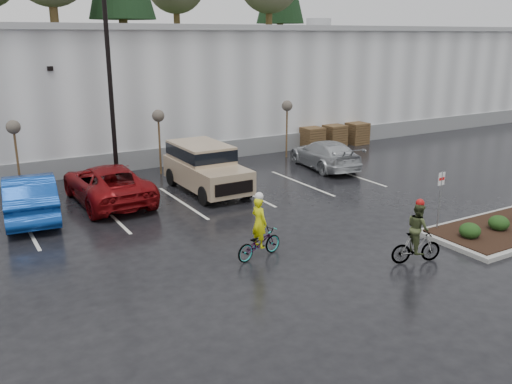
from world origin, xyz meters
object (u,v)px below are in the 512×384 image
sapling_east (287,109)px  pallet_stack_a (312,138)px  suv_tan (207,169)px  pallet_stack_c (357,133)px  car_red (107,184)px  sapling_mid (158,119)px  cyclist_olive (417,239)px  cyclist_hivis (259,237)px  car_blue (30,196)px  fire_lane_sign (440,194)px  sapling_west (14,131)px  pallet_stack_b (334,136)px  car_far_silver (324,154)px  lamppost (108,59)px

sapling_east → pallet_stack_a: sapling_east is taller
pallet_stack_a → suv_tan: bearing=-151.9°
pallet_stack_c → car_red: (-17.09, -4.35, 0.12)m
pallet_stack_c → sapling_mid: bearing=-175.8°
cyclist_olive → cyclist_hivis: bearing=71.7°
pallet_stack_c → car_blue: (-20.15, -4.84, 0.18)m
fire_lane_sign → cyclist_olive: fire_lane_sign is taller
pallet_stack_c → cyclist_hivis: size_ratio=0.64×
sapling_west → suv_tan: 8.35m
pallet_stack_b → cyclist_olive: 17.72m
suv_tan → car_far_silver: size_ratio=1.03×
pallet_stack_c → cyclist_hivis: cyclist_hivis is taller
fire_lane_sign → cyclist_hivis: 6.66m
lamppost → car_far_silver: (10.26, -2.14, -4.96)m
pallet_stack_b → pallet_stack_c: 1.80m
lamppost → cyclist_olive: lamppost is taller
sapling_mid → car_red: size_ratio=0.56×
sapling_east → pallet_stack_c: 6.42m
car_blue → pallet_stack_b: bearing=-159.0°
suv_tan → sapling_mid: bearing=99.0°
sapling_mid → fire_lane_sign: sapling_mid is taller
car_far_silver → cyclist_olive: size_ratio=2.46×
fire_lane_sign → cyclist_hivis: fire_lane_sign is taller
lamppost → pallet_stack_a: (12.50, 2.00, -5.01)m
car_red → car_far_silver: bearing=-179.8°
fire_lane_sign → car_far_silver: size_ratio=0.44×
pallet_stack_a → car_red: (-13.59, -4.35, 0.12)m
suv_tan → pallet_stack_b: bearing=24.3°
pallet_stack_c → cyclist_hivis: (-14.69, -12.50, -0.01)m
cyclist_hivis → cyclist_olive: cyclist_hivis is taller
car_far_silver → cyclist_olive: bearing=73.3°
sapling_west → pallet_stack_b: sapling_west is taller
sapling_mid → pallet_stack_b: bearing=4.9°
sapling_east → pallet_stack_c: size_ratio=2.37×
sapling_east → suv_tan: sapling_east is taller
pallet_stack_b → fire_lane_sign: 15.23m
lamppost → sapling_west: lamppost is taller
car_blue → car_red: car_blue is taller
car_red → cyclist_olive: (6.29, -10.92, -0.04)m
car_red → car_blue: bearing=8.2°
pallet_stack_b → cyclist_hivis: (-12.89, -12.50, -0.01)m
sapling_east → pallet_stack_b: sapling_east is taller
car_far_silver → cyclist_hivis: cyclist_hivis is taller
suv_tan → lamppost: bearing=136.3°
lamppost → sapling_east: lamppost is taller
car_far_silver → suv_tan: bearing=14.6°
fire_lane_sign → car_blue: size_ratio=0.43×
car_far_silver → sapling_east: bearing=-77.5°
fire_lane_sign → car_red: bearing=133.2°
sapling_west → pallet_stack_c: (20.00, 1.00, -2.05)m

